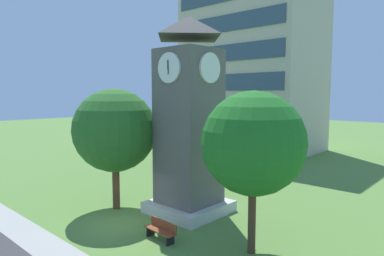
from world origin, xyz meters
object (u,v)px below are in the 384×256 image
clock_tower (189,127)px  tree_near_tower (189,121)px  tree_streetside (253,143)px  tree_by_building (115,130)px  park_bench (161,230)px

clock_tower → tree_near_tower: 9.51m
clock_tower → tree_streetside: clock_tower is taller
clock_tower → tree_by_building: bearing=-145.3°
clock_tower → tree_streetside: 5.73m
park_bench → tree_streetside: (3.78, 1.70, 4.21)m
clock_tower → park_bench: size_ratio=5.97×
clock_tower → tree_by_building: (-3.54, -2.45, -0.28)m
park_bench → tree_streetside: size_ratio=0.27×
park_bench → tree_by_building: tree_by_building is taller
tree_streetside → tree_near_tower: bearing=143.2°
park_bench → clock_tower: bearing=114.0°
tree_by_building → tree_near_tower: bearing=107.3°
park_bench → tree_near_tower: tree_near_tower is taller
clock_tower → tree_streetside: bearing=-19.7°
park_bench → tree_streetside: bearing=24.2°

